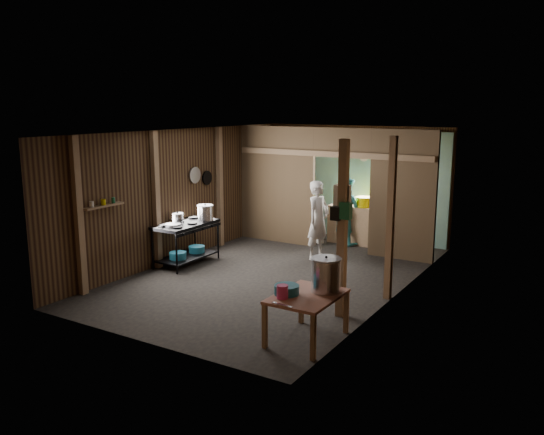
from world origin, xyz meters
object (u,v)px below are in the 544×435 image
Objects in this scene: prep_table at (307,318)px; pink_bucket at (282,292)px; stove_pot_large at (205,213)px; cook at (318,220)px; stock_pot at (326,275)px; yellow_tub at (364,202)px; gas_range at (186,243)px.

pink_bucket reaches higher than prep_table.
stove_pot_large is 4.29m from pink_bucket.
stove_pot_large is at bearing 134.06° from cook.
yellow_tub is at bearing 106.71° from stock_pot.
pink_bucket is at bearing -38.92° from stove_pot_large.
pink_bucket is at bearing -33.15° from gas_range.
prep_table is (3.71, -2.00, -0.10)m from gas_range.
prep_table is 0.61m from stock_pot.
gas_range is 2.89× the size of stock_pot.
cook is (2.02, 1.68, 0.38)m from gas_range.
yellow_tub is at bearing -2.10° from cook.
stove_pot_large is at bearing 67.11° from gas_range.
stove_pot_large is (0.17, 0.40, 0.55)m from gas_range.
stove_pot_large reaches higher than prep_table.
gas_range is at bearing 151.64° from prep_table.
stove_pot_large is at bearing -127.13° from yellow_tub.
prep_table is at bearing -28.36° from gas_range.
prep_table is at bearing -75.51° from yellow_tub.
stock_pot is (0.14, 0.26, 0.53)m from prep_table.
stock_pot is 0.30× the size of cook.
prep_table is 4.08m from cook.
stove_pot_large is (-3.54, 2.41, 0.65)m from prep_table.
prep_table is at bearing -145.94° from cook.
stove_pot_large is 0.21× the size of cook.
stock_pot is 2.71× the size of pink_bucket.
cook is at bearing 34.63° from stove_pot_large.
pink_bucket is (3.50, -2.29, 0.31)m from gas_range.
prep_table is 3.24× the size of stove_pot_large.
stock_pot is 1.22× the size of yellow_tub.
pink_bucket is 0.45× the size of yellow_tub.
prep_table is at bearing 53.95° from pink_bucket.
gas_range is 7.81× the size of pink_bucket.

